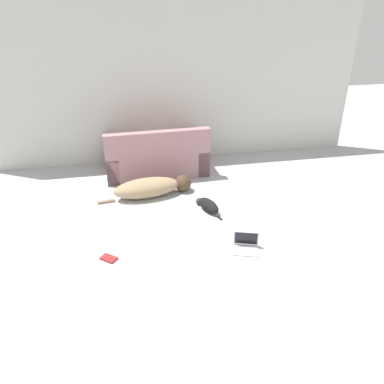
% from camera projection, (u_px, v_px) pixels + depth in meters
% --- Properties ---
extents(ground_plane, '(20.00, 20.00, 0.00)m').
position_uv_depth(ground_plane, '(260.00, 347.00, 3.22)').
color(ground_plane, '#ADB2B7').
extents(wall_back, '(6.64, 0.06, 2.79)m').
position_uv_depth(wall_back, '(176.00, 82.00, 6.48)').
color(wall_back, beige).
rests_on(wall_back, ground_plane).
extents(couch, '(1.73, 1.00, 0.84)m').
position_uv_depth(couch, '(156.00, 157.00, 6.40)').
color(couch, '#A3757A').
rests_on(couch, ground_plane).
extents(dog, '(1.45, 0.54, 0.29)m').
position_uv_depth(dog, '(152.00, 187.00, 5.66)').
color(dog, '#A38460').
rests_on(dog, ground_plane).
extents(cat, '(0.31, 0.57, 0.18)m').
position_uv_depth(cat, '(208.00, 205.00, 5.27)').
color(cat, black).
rests_on(cat, ground_plane).
extents(laptop_open, '(0.36, 0.34, 0.21)m').
position_uv_depth(laptop_open, '(246.00, 243.00, 4.47)').
color(laptop_open, '#B7B7BC').
rests_on(laptop_open, ground_plane).
extents(book_red, '(0.22, 0.21, 0.02)m').
position_uv_depth(book_red, '(109.00, 258.00, 4.30)').
color(book_red, maroon).
rests_on(book_red, ground_plane).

